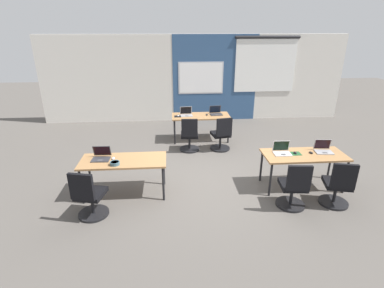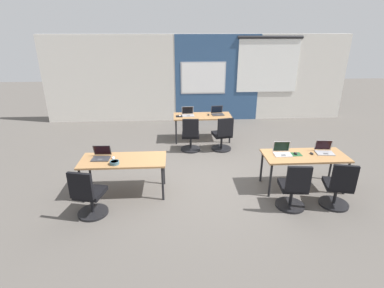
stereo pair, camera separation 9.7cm
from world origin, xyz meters
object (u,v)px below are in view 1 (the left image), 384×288
at_px(mouse_near_right_inner, 295,153).
at_px(laptop_near_right_end, 323,149).
at_px(desk_far_center, 201,117).
at_px(snack_bowl, 115,163).
at_px(chair_near_right_inner, 294,189).
at_px(mouse_far_left, 178,116).
at_px(chair_far_left, 189,137).
at_px(desk_near_right, 304,157).
at_px(laptop_far_left, 186,114).
at_px(chair_near_right_end, 338,187).
at_px(laptop_near_left_end, 101,156).
at_px(chair_near_left_end, 89,198).
at_px(mouse_near_right_end, 311,153).
at_px(mouse_far_right, 207,115).
at_px(chair_far_right, 221,137).
at_px(laptop_far_right, 216,113).
at_px(laptop_near_right_inner, 282,151).
at_px(desk_near_left, 124,163).
at_px(mouse_near_left_end, 113,158).

bearing_deg(mouse_near_right_inner, laptop_near_right_end, 5.43).
distance_m(desk_far_center, snack_bowl, 3.54).
relative_size(mouse_near_right_inner, chair_near_right_inner, 0.11).
bearing_deg(mouse_far_left, chair_far_left, -70.99).
height_order(desk_near_right, laptop_far_left, laptop_far_left).
relative_size(laptop_far_left, chair_near_right_end, 0.38).
bearing_deg(laptop_near_left_end, mouse_far_left, 62.36).
relative_size(chair_near_left_end, snack_bowl, 5.18).
relative_size(mouse_near_right_inner, chair_near_left_end, 0.11).
bearing_deg(mouse_near_right_end, mouse_far_left, 132.72).
distance_m(laptop_near_right_end, mouse_near_right_end, 0.29).
distance_m(mouse_far_left, chair_near_right_inner, 3.98).
height_order(chair_far_left, mouse_far_right, chair_far_left).
relative_size(mouse_far_left, chair_far_right, 0.12).
distance_m(laptop_far_right, chair_near_left_end, 4.52).
height_order(desk_far_center, laptop_near_right_inner, laptop_near_right_inner).
height_order(chair_near_right_inner, chair_near_left_end, same).
xyz_separation_m(mouse_far_left, laptop_near_right_end, (2.80, -2.66, 0.03)).
bearing_deg(mouse_near_right_inner, laptop_near_right_inner, 172.03).
xyz_separation_m(mouse_far_right, snack_bowl, (-2.04, -3.01, 0.02)).
height_order(laptop_near_right_inner, chair_near_right_inner, laptop_near_right_inner).
bearing_deg(mouse_far_right, laptop_near_right_inner, -67.25).
height_order(mouse_near_right_inner, chair_near_right_end, chair_near_right_end).
bearing_deg(chair_near_left_end, chair_far_right, -121.08).
height_order(chair_far_left, chair_near_left_end, same).
xyz_separation_m(mouse_near_right_inner, laptop_near_right_end, (0.59, 0.06, 0.03)).
xyz_separation_m(chair_far_right, laptop_near_left_end, (-2.62, -1.93, 0.39)).
xyz_separation_m(mouse_near_right_inner, chair_near_right_end, (0.52, -0.76, -0.36)).
bearing_deg(snack_bowl, laptop_near_left_end, 136.69).
distance_m(chair_near_right_inner, snack_bowl, 3.22).
bearing_deg(mouse_far_left, chair_far_right, -34.63).
xyz_separation_m(mouse_far_left, chair_near_right_end, (2.72, -3.47, -0.36)).
xyz_separation_m(desk_near_left, laptop_near_right_end, (3.92, 0.09, 0.11)).
height_order(laptop_near_left_end, chair_near_right_end, laptop_near_left_end).
distance_m(chair_far_right, chair_near_right_inner, 2.85).
bearing_deg(mouse_near_right_end, laptop_far_left, 129.28).
distance_m(laptop_near_right_inner, chair_near_left_end, 3.67).
height_order(desk_near_left, snack_bowl, snack_bowl).
height_order(laptop_far_left, laptop_far_right, laptop_far_left).
relative_size(desk_near_right, laptop_near_right_end, 4.46).
bearing_deg(desk_near_left, mouse_near_left_end, 166.79).
bearing_deg(laptop_near_left_end, chair_far_right, 38.52).
distance_m(desk_near_right, desk_far_center, 3.30).
relative_size(laptop_far_right, mouse_far_right, 3.53).
bearing_deg(snack_bowl, chair_near_right_inner, -9.31).
distance_m(laptop_near_right_inner, mouse_near_right_end, 0.58).
bearing_deg(mouse_near_right_inner, desk_near_right, -11.25).
bearing_deg(mouse_far_left, mouse_near_right_end, -47.28).
bearing_deg(mouse_near_right_end, laptop_far_right, 117.02).
bearing_deg(laptop_far_right, mouse_near_left_end, -136.40).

